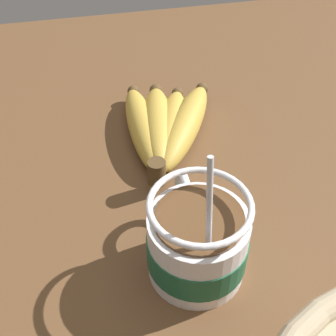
# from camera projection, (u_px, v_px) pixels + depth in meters

# --- Properties ---
(table) EXTENTS (1.07, 1.07, 0.03)m
(table) POSITION_uv_depth(u_px,v_px,m) (174.00, 264.00, 0.47)
(table) COLOR brown
(table) RESTS_ON ground
(coffee_mug) EXTENTS (0.13, 0.09, 0.16)m
(coffee_mug) POSITION_uv_depth(u_px,v_px,m) (197.00, 242.00, 0.42)
(coffee_mug) COLOR silver
(coffee_mug) RESTS_ON table
(banana_bunch) EXTENTS (0.19, 0.13, 0.04)m
(banana_bunch) POSITION_uv_depth(u_px,v_px,m) (165.00, 127.00, 0.58)
(banana_bunch) COLOR #4C381E
(banana_bunch) RESTS_ON table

